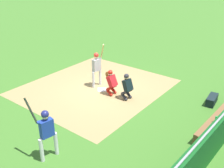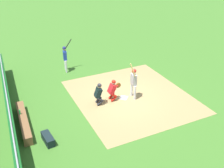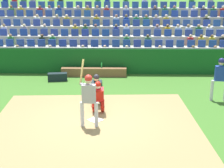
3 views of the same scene
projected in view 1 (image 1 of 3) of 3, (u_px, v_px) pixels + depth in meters
name	position (u px, v px, depth m)	size (l,w,h in m)	color
ground_plane	(102.00, 90.00, 13.61)	(160.00, 160.00, 0.00)	#3A6C25
infield_dirt_patch	(95.00, 87.00, 13.91)	(7.19, 6.45, 0.01)	#967E50
home_plate_marker	(102.00, 90.00, 13.61)	(0.44, 0.44, 0.02)	white
batter_at_plate	(97.00, 66.00, 13.56)	(0.63, 0.50, 2.30)	silver
catcher_crouching	(111.00, 81.00, 12.89)	(0.47, 0.72, 1.29)	#AD190F
home_plate_umpire	(127.00, 85.00, 12.43)	(0.49, 0.49, 1.30)	#25252B
dugout_bench	(216.00, 122.00, 10.50)	(3.39, 0.40, 0.44)	brown
water_bottle_on_bench	(216.00, 119.00, 10.02)	(0.07, 0.07, 0.26)	green
equipment_duffel_bag	(212.00, 100.00, 12.22)	(0.95, 0.36, 0.38)	black
on_deck_batter	(46.00, 129.00, 8.44)	(0.68, 0.76, 2.19)	silver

